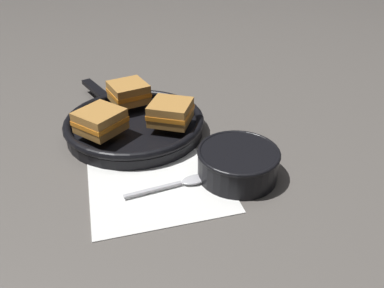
% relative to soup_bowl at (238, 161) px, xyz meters
% --- Properties ---
extents(ground_plane, '(4.00, 4.00, 0.00)m').
position_rel_soup_bowl_xyz_m(ground_plane, '(-0.08, 0.03, -0.03)').
color(ground_plane, '#56514C').
extents(napkin, '(0.29, 0.26, 0.00)m').
position_rel_soup_bowl_xyz_m(napkin, '(-0.15, -0.02, -0.03)').
color(napkin, white).
rests_on(napkin, ground_plane).
extents(soup_bowl, '(0.16, 0.16, 0.06)m').
position_rel_soup_bowl_xyz_m(soup_bowl, '(0.00, 0.00, 0.00)').
color(soup_bowl, black).
rests_on(soup_bowl, ground_plane).
extents(spoon, '(0.16, 0.07, 0.01)m').
position_rel_soup_bowl_xyz_m(spoon, '(-0.11, -0.02, -0.03)').
color(spoon, '#B7B7BC').
rests_on(spoon, napkin).
extents(skillet, '(0.32, 0.42, 0.04)m').
position_rel_soup_bowl_xyz_m(skillet, '(-0.21, 0.18, -0.01)').
color(skillet, black).
rests_on(skillet, ground_plane).
extents(sandwich_near_left, '(0.12, 0.12, 0.05)m').
position_rel_soup_bowl_xyz_m(sandwich_near_left, '(-0.27, 0.13, 0.03)').
color(sandwich_near_left, '#B27A38').
rests_on(sandwich_near_left, skillet).
extents(sandwich_near_right, '(0.11, 0.11, 0.05)m').
position_rel_soup_bowl_xyz_m(sandwich_near_right, '(-0.12, 0.15, 0.03)').
color(sandwich_near_right, '#B27A38').
rests_on(sandwich_near_right, skillet).
extents(sandwich_far_left, '(0.11, 0.12, 0.05)m').
position_rel_soup_bowl_xyz_m(sandwich_far_left, '(-0.22, 0.27, 0.03)').
color(sandwich_far_left, '#B27A38').
rests_on(sandwich_far_left, skillet).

